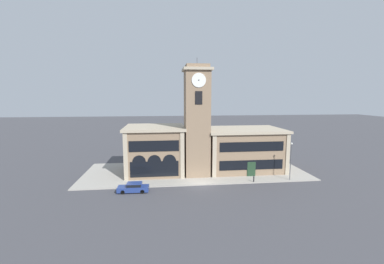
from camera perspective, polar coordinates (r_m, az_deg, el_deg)
name	(u,v)px	position (r m, az deg, el deg)	size (l,w,h in m)	color
ground_plane	(201,186)	(42.18, 2.12, -11.81)	(300.00, 300.00, 0.00)	#424247
sidewalk_kerb	(195,171)	(49.40, 0.75, -8.74)	(41.08, 15.41, 0.15)	#A39E93
clock_tower	(197,121)	(45.51, 1.11, 2.42)	(4.98, 4.98, 20.84)	#897056
town_hall_left_wing	(155,149)	(48.69, -8.21, -3.82)	(10.90, 10.60, 8.74)	#897056
town_hall_right_wing	(243,149)	(51.17, 11.27, -3.71)	(14.80, 10.60, 8.07)	#897056
parked_car_near	(134,187)	(40.26, -12.84, -11.88)	(4.65, 1.92, 1.41)	navy
street_lamp	(291,156)	(46.39, 21.12, -4.99)	(0.36, 0.36, 6.42)	#4C4C51
bollard	(254,179)	(44.52, 13.57, -10.05)	(0.18, 0.18, 1.06)	black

